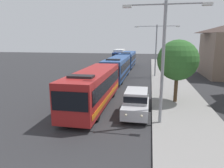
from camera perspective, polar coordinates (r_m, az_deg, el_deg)
bus_lead at (r=17.35m, az=-5.05°, el=-0.72°), size 2.58×10.84×3.21m
bus_second_in_line at (r=29.56m, az=1.56°, el=4.72°), size 2.58×11.94×3.21m
bus_middle at (r=42.68m, az=4.40°, el=7.02°), size 2.58×11.42×3.21m
white_suv at (r=15.44m, az=6.81°, el=-4.93°), size 1.86×4.51×1.90m
box_truck_oncoming at (r=52.82m, az=1.99°, el=8.07°), size 2.35×7.42×3.15m
streetlamp_near at (r=13.26m, az=14.22°, el=8.85°), size 5.21×0.28×7.72m
streetlamp_mid at (r=31.56m, az=12.27°, el=10.76°), size 6.46×0.28×7.60m
roadside_tree at (r=18.57m, az=17.94°, el=6.34°), size 3.52×3.52×5.47m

